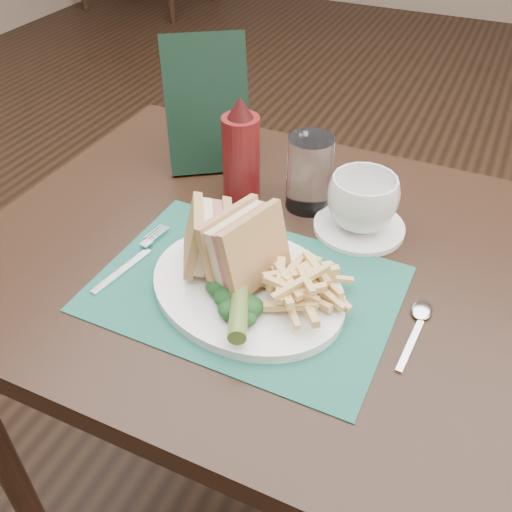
% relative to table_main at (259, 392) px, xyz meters
% --- Properties ---
extents(floor, '(7.00, 7.00, 0.00)m').
position_rel_table_main_xyz_m(floor, '(0.00, 0.50, -0.38)').
color(floor, black).
rests_on(floor, ground).
extents(wall_back, '(6.00, 0.00, 6.00)m').
position_rel_table_main_xyz_m(wall_back, '(0.00, 4.00, -0.38)').
color(wall_back, gray).
rests_on(wall_back, ground).
extents(table_main, '(0.90, 0.75, 0.75)m').
position_rel_table_main_xyz_m(table_main, '(0.00, 0.00, 0.00)').
color(table_main, black).
rests_on(table_main, ground).
extents(placemat, '(0.43, 0.31, 0.00)m').
position_rel_table_main_xyz_m(placemat, '(0.02, -0.10, 0.38)').
color(placemat, '#1B5749').
rests_on(placemat, table_main).
extents(plate, '(0.36, 0.32, 0.01)m').
position_rel_table_main_xyz_m(plate, '(0.03, -0.11, 0.38)').
color(plate, white).
rests_on(plate, placemat).
extents(sandwich_half_a, '(0.11, 0.12, 0.10)m').
position_rel_table_main_xyz_m(sandwich_half_a, '(-0.06, -0.10, 0.44)').
color(sandwich_half_a, tan).
rests_on(sandwich_half_a, plate).
extents(sandwich_half_b, '(0.11, 0.13, 0.11)m').
position_rel_table_main_xyz_m(sandwich_half_b, '(-0.00, -0.09, 0.45)').
color(sandwich_half_b, tan).
rests_on(sandwich_half_b, plate).
extents(kale_garnish, '(0.11, 0.08, 0.03)m').
position_rel_table_main_xyz_m(kale_garnish, '(0.03, -0.16, 0.41)').
color(kale_garnish, '#133416').
rests_on(kale_garnish, plate).
extents(pickle_spear, '(0.07, 0.12, 0.03)m').
position_rel_table_main_xyz_m(pickle_spear, '(0.05, -0.17, 0.41)').
color(pickle_spear, '#4E6928').
rests_on(pickle_spear, plate).
extents(fries_pile, '(0.18, 0.20, 0.06)m').
position_rel_table_main_xyz_m(fries_pile, '(0.11, -0.10, 0.42)').
color(fries_pile, '#EBC175').
rests_on(fries_pile, plate).
extents(fork, '(0.06, 0.17, 0.01)m').
position_rel_table_main_xyz_m(fork, '(-0.16, -0.12, 0.38)').
color(fork, silver).
rests_on(fork, placemat).
extents(spoon, '(0.04, 0.15, 0.01)m').
position_rel_table_main_xyz_m(spoon, '(0.27, -0.09, 0.38)').
color(spoon, silver).
rests_on(spoon, table_main).
extents(saucer, '(0.16, 0.16, 0.01)m').
position_rel_table_main_xyz_m(saucer, '(0.13, 0.11, 0.38)').
color(saucer, white).
rests_on(saucer, table_main).
extents(coffee_cup, '(0.16, 0.16, 0.09)m').
position_rel_table_main_xyz_m(coffee_cup, '(0.13, 0.11, 0.43)').
color(coffee_cup, white).
rests_on(coffee_cup, saucer).
extents(drinking_glass, '(0.10, 0.10, 0.13)m').
position_rel_table_main_xyz_m(drinking_glass, '(0.03, 0.14, 0.44)').
color(drinking_glass, white).
rests_on(drinking_glass, table_main).
extents(ketchup_bottle, '(0.08, 0.08, 0.19)m').
position_rel_table_main_xyz_m(ketchup_bottle, '(-0.09, 0.12, 0.47)').
color(ketchup_bottle, '#5C0F11').
rests_on(ketchup_bottle, table_main).
extents(check_presenter, '(0.18, 0.16, 0.24)m').
position_rel_table_main_xyz_m(check_presenter, '(-0.20, 0.20, 0.50)').
color(check_presenter, black).
rests_on(check_presenter, table_main).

